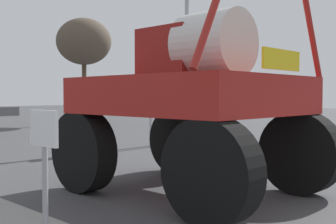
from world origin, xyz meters
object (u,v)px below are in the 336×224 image
Objects in this scene: streetlight_near_right at (190,41)px; lane_arrow_sign at (44,155)px; oversize_sprayer at (192,103)px; traffic_signal_near_right at (148,78)px; bare_tree_right at (84,42)px.

lane_arrow_sign is at bearing -146.61° from streetlight_near_right.
streetlight_near_right is (7.52, 6.53, 2.57)m from oversize_sprayer.
oversize_sprayer is 0.65× the size of streetlight_near_right.
oversize_sprayer is (4.10, 1.13, 0.57)m from lane_arrow_sign.
lane_arrow_sign is 0.33× the size of oversize_sprayer.
bare_tree_right is at bearing 64.86° from traffic_signal_near_right.
bare_tree_right is (6.09, 12.98, 3.10)m from traffic_signal_near_right.
lane_arrow_sign is 25.76m from bare_tree_right.
streetlight_near_right is at bearing -104.67° from bare_tree_right.
bare_tree_right reaches higher than oversize_sprayer.
streetlight_near_right is (11.62, 7.66, 3.14)m from lane_arrow_sign.
streetlight_near_right is (2.74, 0.17, 1.70)m from traffic_signal_near_right.
traffic_signal_near_right is 3.23m from streetlight_near_right.
oversize_sprayer is 22.53m from bare_tree_right.
bare_tree_right is (10.87, 19.33, 3.97)m from oversize_sprayer.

